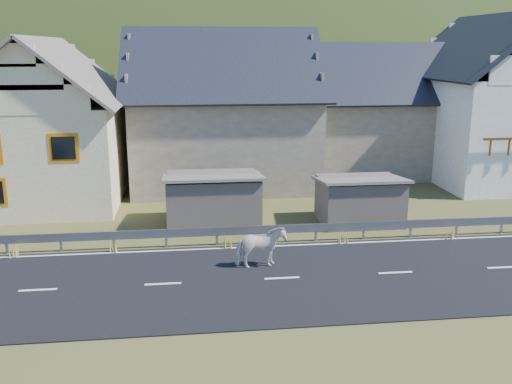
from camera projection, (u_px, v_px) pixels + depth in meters
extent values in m
plane|color=#3B421B|center=(282.00, 279.00, 19.36)|extent=(160.00, 160.00, 0.00)
cube|color=black|center=(282.00, 279.00, 19.35)|extent=(60.00, 7.00, 0.04)
cube|color=silver|center=(282.00, 278.00, 19.35)|extent=(60.00, 6.60, 0.01)
cube|color=#93969B|center=(267.00, 230.00, 22.75)|extent=(28.00, 0.08, 0.34)
cube|color=#93969B|center=(7.00, 245.00, 21.65)|extent=(0.10, 0.06, 0.70)
cube|color=#93969B|center=(61.00, 243.00, 21.89)|extent=(0.10, 0.06, 0.70)
cube|color=#93969B|center=(114.00, 241.00, 22.12)|extent=(0.10, 0.06, 0.70)
cube|color=#93969B|center=(166.00, 239.00, 22.36)|extent=(0.10, 0.06, 0.70)
cube|color=#93969B|center=(217.00, 237.00, 22.59)|extent=(0.10, 0.06, 0.70)
cube|color=#93969B|center=(267.00, 235.00, 22.83)|extent=(0.10, 0.06, 0.70)
cube|color=#93969B|center=(316.00, 233.00, 23.06)|extent=(0.10, 0.06, 0.70)
cube|color=#93969B|center=(364.00, 231.00, 23.30)|extent=(0.10, 0.06, 0.70)
cube|color=#93969B|center=(410.00, 229.00, 23.54)|extent=(0.10, 0.06, 0.70)
cube|color=#93969B|center=(456.00, 227.00, 23.77)|extent=(0.10, 0.06, 0.70)
cube|color=#93969B|center=(501.00, 226.00, 24.01)|extent=(0.10, 0.06, 0.70)
cube|color=#64584D|center=(213.00, 200.00, 25.10)|extent=(4.30, 3.30, 2.40)
cube|color=#64584D|center=(359.00, 201.00, 25.41)|extent=(3.80, 2.90, 2.20)
cube|color=#FEF0B2|center=(51.00, 151.00, 29.10)|extent=(7.00, 9.00, 5.00)
cube|color=#CB720A|center=(64.00, 148.00, 24.74)|extent=(1.30, 0.12, 1.30)
cube|color=gray|center=(10.00, 69.00, 29.30)|extent=(0.70, 0.70, 2.40)
cube|color=gray|center=(223.00, 139.00, 33.05)|extent=(10.00, 9.00, 5.00)
cube|color=gray|center=(378.00, 134.00, 36.20)|extent=(9.00, 8.00, 4.60)
cube|color=white|center=(492.00, 128.00, 33.85)|extent=(8.00, 10.00, 6.00)
ellipsoid|color=#2A3E13|center=(210.00, 129.00, 198.00)|extent=(440.00, 280.00, 260.00)
imported|color=silver|center=(260.00, 247.00, 20.14)|extent=(1.06, 1.88, 1.50)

